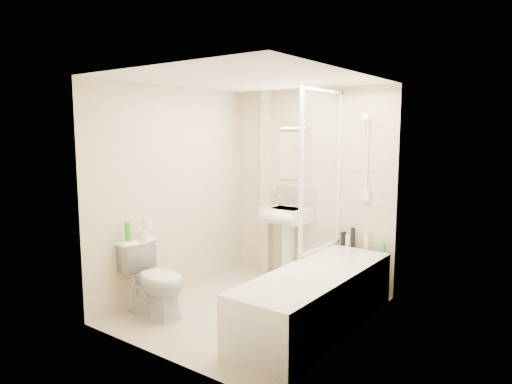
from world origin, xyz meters
The scene contains 24 objects.
floor centered at (0.00, 0.00, 0.00)m, with size 2.50×2.50×0.00m, color beige.
wall_back centered at (0.00, 1.25, 1.20)m, with size 2.20×0.02×2.40m, color beige.
wall_left centered at (-1.10, 0.00, 1.20)m, with size 0.02×2.50×2.40m, color beige.
wall_right centered at (1.10, 0.00, 1.20)m, with size 0.02×2.50×2.40m, color beige.
ceiling centered at (0.00, 0.00, 2.40)m, with size 2.20×2.50×0.02m, color white.
tile_back centered at (0.75, 1.24, 1.42)m, with size 0.70×0.01×1.75m, color beige.
tile_right centered at (1.09, 0.07, 1.42)m, with size 0.01×2.10×1.75m, color beige.
pipe_boxing centered at (-0.62, 1.19, 1.20)m, with size 0.12×0.12×2.40m, color beige.
splashback centered at (-0.21, 1.24, 1.03)m, with size 0.60×0.01×0.30m, color beige.
mirror centered at (-0.21, 1.24, 1.58)m, with size 0.46×0.01×0.60m, color white.
strip_light centered at (-0.21, 1.22, 1.95)m, with size 0.42×0.07×0.07m, color silver.
bathtub centered at (0.75, 0.07, 0.29)m, with size 0.70×2.10×0.55m.
shower_screen centered at (0.40, 0.80, 1.45)m, with size 0.04×0.92×1.80m.
shower_fixture centered at (0.75, 1.19, 1.55)m, with size 0.10×0.16×0.99m.
pedestal_sink centered at (-0.21, 1.01, 0.75)m, with size 0.55×0.50×1.07m.
bottle_black_a centered at (0.51, 1.16, 0.63)m, with size 0.06×0.06×0.16m, color black.
bottle_white_a centered at (0.57, 1.16, 0.62)m, with size 0.06×0.06×0.13m, color white.
bottle_black_b centered at (0.63, 1.16, 0.66)m, with size 0.05×0.05×0.22m, color black.
bottle_cream centered at (0.80, 1.16, 0.63)m, with size 0.05×0.05×0.17m, color beige.
bottle_green centered at (1.00, 1.16, 0.60)m, with size 0.06×0.06×0.09m, color green.
toilet centered at (-0.72, -0.67, 0.38)m, with size 0.78×0.47×0.77m, color white.
toilet_roll_lower centered at (-0.94, -0.62, 0.82)m, with size 0.11×0.11×0.10m, color white.
toilet_roll_upper centered at (-0.94, -0.57, 0.92)m, with size 0.10×0.10×0.10m, color white.
green_bottle centered at (-0.99, -0.78, 0.87)m, with size 0.06×0.06×0.19m, color green.
Camera 1 is at (2.80, -3.70, 1.89)m, focal length 32.00 mm.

